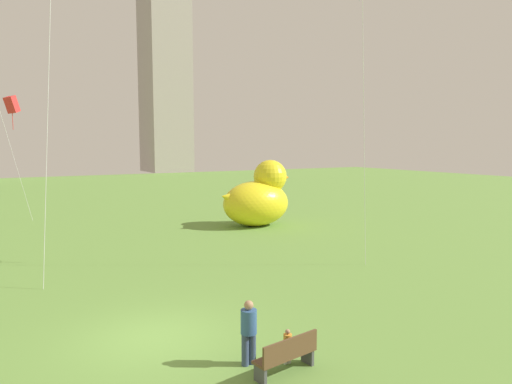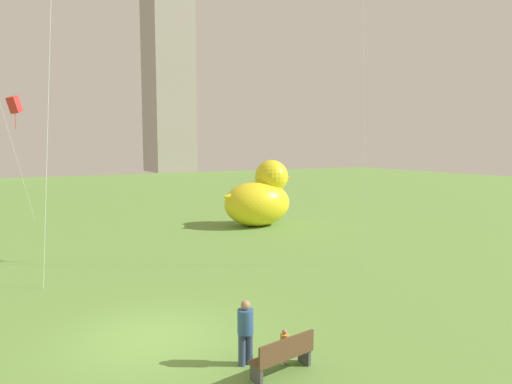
% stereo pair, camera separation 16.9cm
% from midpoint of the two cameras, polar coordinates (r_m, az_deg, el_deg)
% --- Properties ---
extents(ground_plane, '(140.00, 140.00, 0.00)m').
position_cam_midpoint_polar(ground_plane, '(13.56, -12.36, -17.11)').
color(ground_plane, olive).
extents(park_bench, '(1.68, 0.70, 0.90)m').
position_cam_midpoint_polar(park_bench, '(11.26, 3.89, -19.33)').
color(park_bench, brown).
rests_on(park_bench, ground).
extents(person_adult, '(0.39, 0.39, 1.58)m').
position_cam_midpoint_polar(person_adult, '(11.51, -0.86, -16.56)').
color(person_adult, '#38476B').
rests_on(person_adult, ground).
extents(person_child, '(0.21, 0.21, 0.85)m').
position_cam_midpoint_polar(person_child, '(11.74, 3.95, -18.25)').
color(person_child, silver).
rests_on(person_child, ground).
extents(giant_inflatable_duck, '(5.13, 3.29, 4.26)m').
position_cam_midpoint_polar(giant_inflatable_duck, '(29.91, 0.62, -0.73)').
color(giant_inflatable_duck, yellow).
rests_on(giant_inflatable_duck, ground).
extents(kite_red, '(1.76, 1.39, 8.61)m').
position_cam_midpoint_polar(kite_red, '(36.22, -27.49, 9.46)').
color(kite_red, silver).
rests_on(kite_red, ground).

